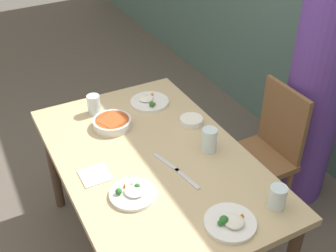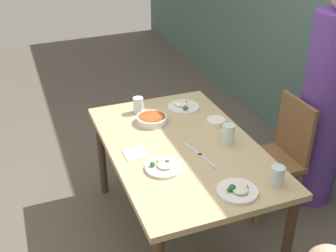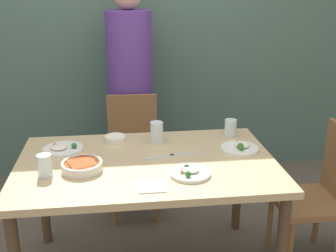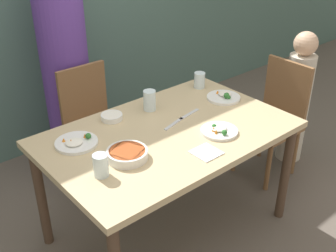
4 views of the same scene
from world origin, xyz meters
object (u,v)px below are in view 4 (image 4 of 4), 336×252
(chair_child_spot, at_px, (274,116))
(person_adult, at_px, (66,71))
(plate_rice_adult, at_px, (219,130))
(bowl_curry, at_px, (127,154))
(person_child, at_px, (296,101))
(chair_adult_spot, at_px, (94,123))
(glass_water_tall, at_px, (200,80))

(chair_child_spot, height_order, person_adult, person_adult)
(person_adult, xyz_separation_m, plate_rice_adult, (0.25, -1.36, -0.02))
(bowl_curry, bearing_deg, chair_child_spot, 3.60)
(chair_child_spot, relative_size, plate_rice_adult, 4.11)
(person_adult, bearing_deg, person_child, -39.62)
(chair_adult_spot, height_order, bowl_curry, chair_adult_spot)
(chair_child_spot, xyz_separation_m, person_child, (0.27, -0.00, 0.05))
(person_child, relative_size, bowl_curry, 4.96)
(chair_child_spot, relative_size, bowl_curry, 4.09)
(person_adult, relative_size, glass_water_tall, 15.32)
(person_child, distance_m, bowl_curry, 1.72)
(person_adult, height_order, glass_water_tall, person_adult)
(plate_rice_adult, bearing_deg, person_adult, 100.57)
(chair_adult_spot, bearing_deg, person_child, -29.95)
(chair_adult_spot, relative_size, chair_child_spot, 1.00)
(person_child, height_order, bowl_curry, person_child)
(person_adult, bearing_deg, chair_adult_spot, -90.00)
(person_child, bearing_deg, bowl_curry, -176.98)
(person_child, xyz_separation_m, bowl_curry, (-1.69, -0.09, 0.25))
(chair_adult_spot, height_order, plate_rice_adult, chair_adult_spot)
(chair_adult_spot, relative_size, person_child, 0.82)
(chair_adult_spot, relative_size, glass_water_tall, 8.00)
(person_adult, xyz_separation_m, person_child, (1.38, -1.15, -0.27))
(plate_rice_adult, distance_m, glass_water_tall, 0.65)
(chair_child_spot, bearing_deg, chair_adult_spot, -125.66)
(chair_adult_spot, distance_m, plate_rice_adult, 1.08)
(plate_rice_adult, bearing_deg, glass_water_tall, 56.09)
(person_adult, bearing_deg, bowl_curry, -104.11)
(person_adult, relative_size, plate_rice_adult, 7.86)
(glass_water_tall, bearing_deg, bowl_curry, -155.86)
(chair_adult_spot, distance_m, glass_water_tall, 0.84)
(person_adult, bearing_deg, plate_rice_adult, -79.43)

